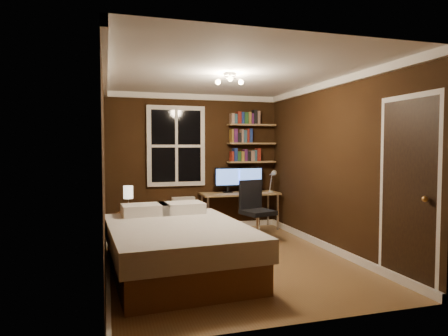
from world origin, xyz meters
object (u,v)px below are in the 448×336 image
object	(u,v)px
nightstand	(129,229)
bedside_lamp	(128,200)
radiator	(183,214)
bed	(177,247)
desk	(240,196)
monitor_left	(228,180)
monitor_right	(250,179)
desk_lamp	(272,181)
office_chair	(256,219)

from	to	relation	value
nightstand	bedside_lamp	size ratio (longest dim) A/B	1.12
radiator	bed	bearing A→B (deg)	-102.38
bed	desk	size ratio (longest dim) A/B	1.58
bed	radiator	distance (m)	2.45
nightstand	radiator	distance (m)	1.25
bed	nightstand	size ratio (longest dim) A/B	4.71
bed	bedside_lamp	xyz separation A→B (m)	(-0.49, 1.67, 0.39)
monitor_left	monitor_right	bearing A→B (deg)	0.00
nightstand	desk_lamp	bearing A→B (deg)	27.57
nightstand	bedside_lamp	bearing A→B (deg)	0.00
bed	desk_lamp	world-z (taller)	desk_lamp
radiator	desk	distance (m)	1.09
monitor_left	nightstand	bearing A→B (deg)	-161.22
bedside_lamp	monitor_left	xyz separation A→B (m)	(1.83, 0.62, 0.22)
bed	monitor_right	distance (m)	2.96
nightstand	bed	bearing A→B (deg)	-54.49
nightstand	monitor_right	world-z (taller)	monitor_right
bed	desk_lamp	size ratio (longest dim) A/B	5.21
bedside_lamp	monitor_left	world-z (taller)	monitor_left
nightstand	office_chair	bearing A→B (deg)	5.11
bedside_lamp	monitor_right	bearing A→B (deg)	15.35
radiator	office_chair	xyz separation A→B (m)	(0.95, -1.22, 0.07)
nightstand	monitor_right	distance (m)	2.44
nightstand	desk	world-z (taller)	desk
bed	nightstand	distance (m)	1.74
nightstand	desk_lamp	size ratio (longest dim) A/B	1.11
bedside_lamp	desk	xyz separation A→B (m)	(2.04, 0.55, -0.08)
monitor_left	monitor_right	distance (m)	0.44
radiator	monitor_right	distance (m)	1.40
desk	desk_lamp	xyz separation A→B (m)	(0.58, -0.16, 0.28)
monitor_left	office_chair	bearing A→B (deg)	-83.07
desk	monitor_right	world-z (taller)	monitor_right
desk	monitor_left	size ratio (longest dim) A/B	2.84
bed	office_chair	size ratio (longest dim) A/B	2.30
bedside_lamp	desk	world-z (taller)	bedside_lamp
bedside_lamp	office_chair	size ratio (longest dim) A/B	0.44
nightstand	desk_lamp	distance (m)	2.73
radiator	desk_lamp	xyz separation A→B (m)	(1.61, -0.34, 0.60)
monitor_left	office_chair	size ratio (longest dim) A/B	0.51
monitor_left	desk_lamp	size ratio (longest dim) A/B	1.16
office_chair	bedside_lamp	bearing A→B (deg)	149.68
office_chair	monitor_right	bearing A→B (deg)	58.69
bed	nightstand	world-z (taller)	bed
radiator	desk_lamp	world-z (taller)	desk_lamp
monitor_left	radiator	bearing A→B (deg)	172.55
bed	monitor_right	size ratio (longest dim) A/B	4.50
bedside_lamp	radiator	world-z (taller)	bedside_lamp
nightstand	radiator	bearing A→B (deg)	54.93
desk	desk_lamp	distance (m)	0.67
bed	desk	bearing A→B (deg)	51.15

